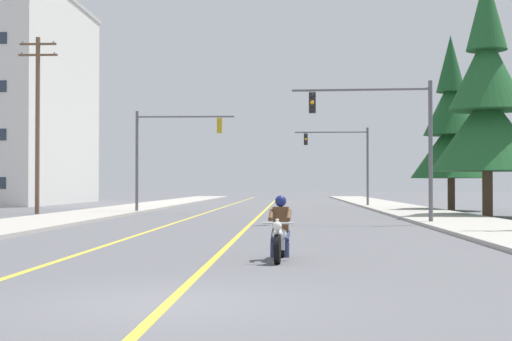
# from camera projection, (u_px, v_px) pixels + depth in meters

# --- Properties ---
(ground_plane) EXTENTS (400.00, 400.00, 0.00)m
(ground_plane) POSITION_uv_depth(u_px,v_px,m) (166.00, 303.00, 10.72)
(ground_plane) COLOR #5B5B60
(lane_stripe_center) EXTENTS (0.16, 100.00, 0.01)m
(lane_stripe_center) POSITION_uv_depth(u_px,v_px,m) (267.00, 208.00, 55.66)
(lane_stripe_center) COLOR yellow
(lane_stripe_center) RESTS_ON ground
(lane_stripe_left) EXTENTS (0.16, 100.00, 0.01)m
(lane_stripe_left) POSITION_uv_depth(u_px,v_px,m) (222.00, 208.00, 55.82)
(lane_stripe_left) COLOR yellow
(lane_stripe_left) RESTS_ON ground
(sidewalk_kerb_right) EXTENTS (4.40, 110.00, 0.14)m
(sidewalk_kerb_right) POSITION_uv_depth(u_px,v_px,m) (404.00, 209.00, 50.23)
(sidewalk_kerb_right) COLOR #ADA89E
(sidewalk_kerb_right) RESTS_ON ground
(sidewalk_kerb_left) EXTENTS (4.40, 110.00, 0.14)m
(sidewalk_kerb_left) POSITION_uv_depth(u_px,v_px,m) (127.00, 209.00, 51.11)
(sidewalk_kerb_left) COLOR #ADA89E
(sidewalk_kerb_left) RESTS_ON ground
(motorcycle_with_rider) EXTENTS (0.70, 2.19, 1.46)m
(motorcycle_with_rider) POSITION_uv_depth(u_px,v_px,m) (280.00, 234.00, 16.83)
(motorcycle_with_rider) COLOR black
(motorcycle_with_rider) RESTS_ON ground
(traffic_signal_near_right) EXTENTS (6.05, 0.49, 6.20)m
(traffic_signal_near_right) POSITION_uv_depth(u_px,v_px,m) (389.00, 128.00, 32.31)
(traffic_signal_near_right) COLOR #56565B
(traffic_signal_near_right) RESTS_ON ground
(traffic_signal_near_left) EXTENTS (6.01, 0.37, 6.20)m
(traffic_signal_near_left) POSITION_uv_depth(u_px,v_px,m) (166.00, 144.00, 45.31)
(traffic_signal_near_left) COLOR #56565B
(traffic_signal_near_left) RESTS_ON ground
(traffic_signal_mid_right) EXTENTS (5.76, 0.37, 6.20)m
(traffic_signal_mid_right) POSITION_uv_depth(u_px,v_px,m) (346.00, 154.00, 58.41)
(traffic_signal_mid_right) COLOR #56565B
(traffic_signal_mid_right) RESTS_ON ground
(utility_pole_left_near) EXTENTS (2.34, 0.26, 10.47)m
(utility_pole_left_near) POSITION_uv_depth(u_px,v_px,m) (38.00, 119.00, 44.19)
(utility_pole_left_near) COLOR brown
(utility_pole_left_near) RESTS_ON ground
(conifer_tree_right_verge_near) EXTENTS (5.98, 5.98, 13.16)m
(conifer_tree_right_verge_near) POSITION_uv_depth(u_px,v_px,m) (487.00, 104.00, 39.69)
(conifer_tree_right_verge_near) COLOR #4C3828
(conifer_tree_right_verge_near) RESTS_ON ground
(conifer_tree_right_verge_far) EXTENTS (5.30, 5.30, 11.67)m
(conifer_tree_right_verge_far) POSITION_uv_depth(u_px,v_px,m) (451.00, 130.00, 49.48)
(conifer_tree_right_verge_far) COLOR #423023
(conifer_tree_right_verge_far) RESTS_ON ground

